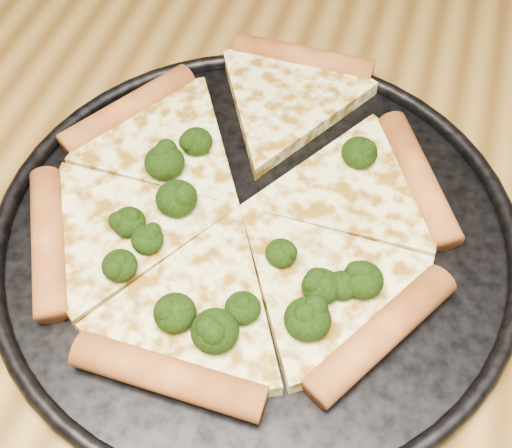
# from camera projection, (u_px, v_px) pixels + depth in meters

# --- Properties ---
(dining_table) EXTENTS (1.20, 0.90, 0.75)m
(dining_table) POSITION_uv_depth(u_px,v_px,m) (338.00, 382.00, 0.55)
(dining_table) COLOR olive
(dining_table) RESTS_ON ground
(pizza_pan) EXTENTS (0.40, 0.40, 0.02)m
(pizza_pan) POSITION_uv_depth(u_px,v_px,m) (256.00, 230.00, 0.52)
(pizza_pan) COLOR black
(pizza_pan) RESTS_ON dining_table
(pizza) EXTENTS (0.34, 0.36, 0.03)m
(pizza) POSITION_uv_depth(u_px,v_px,m) (242.00, 202.00, 0.52)
(pizza) COLOR #FFFA9C
(pizza) RESTS_ON pizza_pan
(broccoli_florets) EXTENTS (0.20, 0.21, 0.02)m
(broccoli_florets) POSITION_uv_depth(u_px,v_px,m) (235.00, 246.00, 0.48)
(broccoli_florets) COLOR black
(broccoli_florets) RESTS_ON pizza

